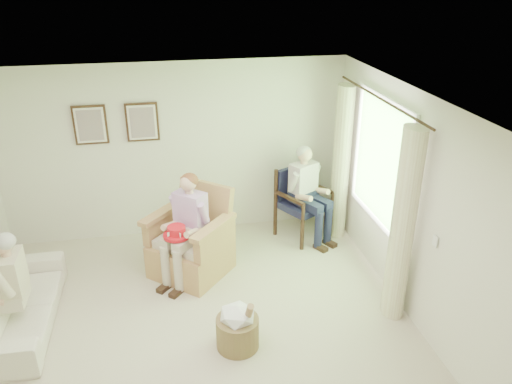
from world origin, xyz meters
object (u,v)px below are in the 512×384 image
wood_armchair (302,199)px  hatbox (238,326)px  wicker_armchair (190,247)px  person_wicker (189,221)px  person_dark (306,188)px  sofa (19,304)px  red_hat (177,233)px  person_sofa (7,282)px

wood_armchair → hatbox: bearing=-149.7°
wicker_armchair → wood_armchair: bearing=64.2°
person_wicker → person_dark: size_ratio=1.01×
wood_armchair → person_dark: (0.00, -0.17, 0.26)m
person_dark → hatbox: person_dark is taller
wicker_armchair → sofa: size_ratio=0.62×
red_hat → person_sofa: bearing=-161.6°
wicker_armchair → wood_armchair: (1.75, 0.74, 0.20)m
wood_armchair → sofa: size_ratio=0.55×
person_wicker → person_sofa: (-2.01, -0.74, -0.15)m
wicker_armchair → red_hat: (-0.17, -0.29, 0.39)m
person_dark → red_hat: person_dark is taller
wicker_armchair → person_wicker: 0.49m
wicker_armchair → person_dark: bearing=59.2°
wood_armchair → red_hat: wood_armchair is taller
person_wicker → person_sofa: person_wicker is taller
person_dark → sofa: bearing=170.0°
sofa → red_hat: (1.84, 0.44, 0.49)m
hatbox → wicker_armchair: bearing=103.6°
person_wicker → hatbox: bearing=-33.8°
wood_armchair → person_wicker: size_ratio=0.74×
wicker_armchair → person_wicker: bearing=-48.7°
sofa → red_hat: size_ratio=5.61×
person_sofa → hatbox: person_sofa is taller
wicker_armchair → person_sofa: (-2.01, -0.90, 0.32)m
sofa → person_wicker: person_wicker is taller
wood_armchair → person_sofa: bearing=174.5°
wood_armchair → sofa: wood_armchair is taller
red_hat → sofa: bearing=-166.4°
red_hat → person_wicker: bearing=38.3°
wood_armchair → hatbox: size_ratio=1.53×
person_dark → red_hat: (-1.92, -0.86, -0.07)m
wicker_armchair → sofa: wicker_armchair is taller
person_sofa → wood_armchair: bearing=112.8°
person_sofa → hatbox: (2.39, -0.68, -0.42)m
wood_armchair → person_sofa: 4.10m
wicker_armchair → red_hat: wicker_armchair is taller
red_hat → wood_armchair: bearing=28.2°
sofa → person_sofa: size_ratio=1.54×
person_wicker → red_hat: (-0.17, -0.14, -0.08)m
sofa → person_dark: 4.01m
sofa → hatbox: 2.53m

